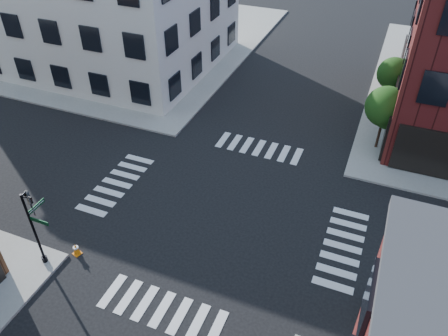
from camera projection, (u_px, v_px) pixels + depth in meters
name	position (u px, v px, depth m)	size (l,w,h in m)	color
ground	(220.00, 212.00, 25.17)	(120.00, 120.00, 0.00)	black
sidewalk_nw	(115.00, 36.00, 46.82)	(30.00, 30.00, 0.15)	gray
tree_near	(386.00, 109.00, 28.31)	(2.69, 2.69, 4.49)	black
tree_far	(394.00, 75.00, 32.89)	(2.43, 2.43, 4.07)	black
signal_pole	(34.00, 221.00, 20.53)	(1.29, 1.24, 4.60)	black
traffic_cone	(76.00, 249.00, 22.48)	(0.49, 0.49, 0.72)	orange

